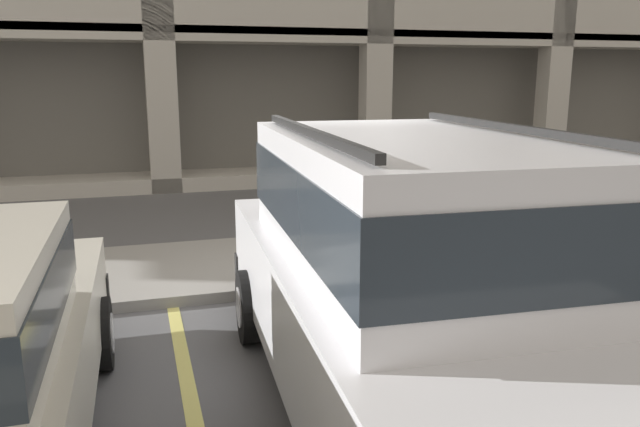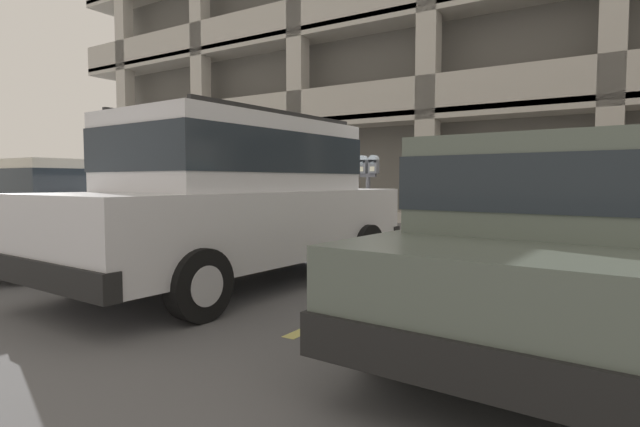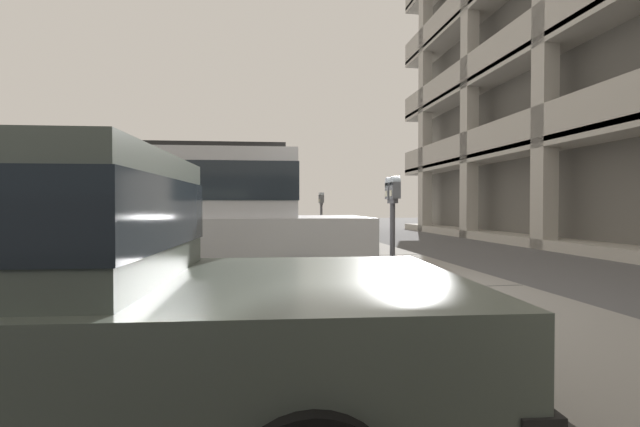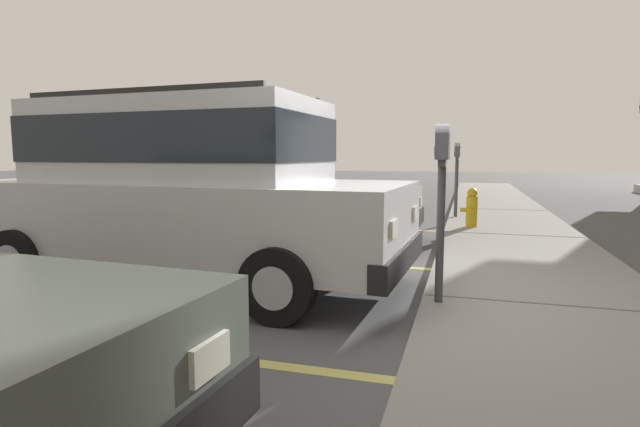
% 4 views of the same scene
% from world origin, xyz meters
% --- Properties ---
extents(ground_plane, '(80.00, 80.00, 0.10)m').
position_xyz_m(ground_plane, '(0.00, 0.00, -0.05)').
color(ground_plane, '#565659').
extents(sidewalk, '(40.00, 2.20, 0.12)m').
position_xyz_m(sidewalk, '(0.00, 1.30, 0.06)').
color(sidewalk, gray).
rests_on(sidewalk, ground_plane).
extents(parking_stall_lines, '(12.97, 4.80, 0.01)m').
position_xyz_m(parking_stall_lines, '(1.61, -1.40, 0.00)').
color(parking_stall_lines, '#DBD16B').
rests_on(parking_stall_lines, ground_plane).
extents(silver_suv, '(2.19, 4.87, 2.03)m').
position_xyz_m(silver_suv, '(-0.16, -2.36, 1.09)').
color(silver_suv, silver).
rests_on(silver_suv, ground_plane).
extents(red_sedan, '(1.88, 4.50, 1.54)m').
position_xyz_m(red_sedan, '(-3.09, -2.49, 0.82)').
color(red_sedan, beige).
rests_on(red_sedan, ground_plane).
extents(dark_hatchback, '(2.03, 4.58, 1.54)m').
position_xyz_m(dark_hatchback, '(3.39, -2.68, 0.82)').
color(dark_hatchback, '#5B665B').
rests_on(dark_hatchback, ground_plane).
extents(parking_meter_near, '(0.35, 0.12, 1.55)m').
position_xyz_m(parking_meter_near, '(0.19, 0.35, 1.27)').
color(parking_meter_near, '#47474C').
rests_on(parking_meter_near, sidewalk).
extents(parking_meter_far, '(0.35, 0.12, 1.54)m').
position_xyz_m(parking_meter_far, '(-6.24, 0.34, 1.27)').
color(parking_meter_far, '#47474C').
rests_on(parking_meter_far, sidewalk).
extents(fire_hydrant, '(0.30, 0.30, 0.70)m').
position_xyz_m(fire_hydrant, '(-4.78, 0.65, 0.46)').
color(fire_hydrant, gold).
rests_on(fire_hydrant, sidewalk).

